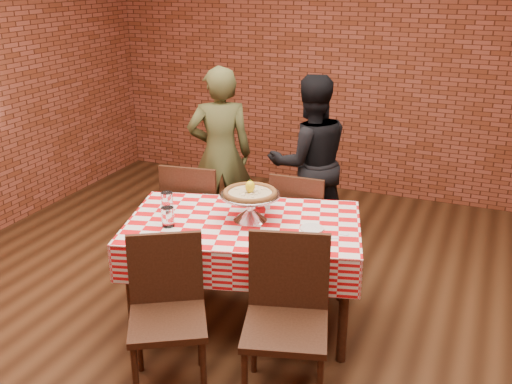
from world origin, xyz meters
TOP-DOWN VIEW (x-y plane):
  - ground at (0.00, 0.00)m, footprint 6.00×6.00m
  - back_wall at (0.00, 3.00)m, footprint 5.50×0.00m
  - table at (-0.01, 0.15)m, footprint 1.68×1.26m
  - tablecloth at (-0.01, 0.15)m, footprint 1.73×1.31m
  - pizza_stand at (0.01, 0.20)m, footprint 0.56×0.56m
  - pizza at (0.01, 0.20)m, footprint 0.49×0.49m
  - lemon at (0.01, 0.20)m, footprint 0.09×0.09m
  - water_glass_left at (-0.43, -0.10)m, footprint 0.10×0.10m
  - water_glass_right at (-0.57, 0.13)m, footprint 0.10×0.10m
  - side_plate at (0.44, 0.20)m, footprint 0.19×0.19m
  - sweetener_packet_a at (0.61, 0.14)m, footprint 0.06×0.05m
  - sweetener_packet_b at (0.65, 0.21)m, footprint 0.05×0.04m
  - condiment_caddy at (0.01, 0.43)m, footprint 0.13×0.12m
  - chair_near_left at (-0.13, -0.66)m, footprint 0.59×0.59m
  - chair_near_right at (0.51, -0.48)m, footprint 0.57×0.57m
  - chair_far_left at (-0.67, 0.74)m, footprint 0.50×0.50m
  - chair_far_right at (0.14, 0.93)m, footprint 0.43×0.43m
  - diner_olive at (-0.78, 1.37)m, footprint 0.68×0.60m
  - diner_black at (-0.00, 1.54)m, footprint 0.93×0.88m

SIDE VIEW (x-z plane):
  - ground at x=0.00m, z-range 0.00..0.00m
  - table at x=-0.01m, z-range 0.00..0.75m
  - chair_far_right at x=0.14m, z-range 0.00..0.89m
  - chair_near_left at x=-0.13m, z-range 0.00..0.91m
  - chair_far_left at x=-0.67m, z-range 0.00..0.93m
  - chair_near_right at x=0.51m, z-range 0.00..0.94m
  - tablecloth at x=-0.01m, z-range 0.50..0.76m
  - diner_black at x=0.00m, z-range 0.00..1.51m
  - sweetener_packet_a at x=0.61m, z-range 0.76..0.76m
  - sweetener_packet_b at x=0.65m, z-range 0.76..0.76m
  - side_plate at x=0.44m, z-range 0.76..0.77m
  - diner_olive at x=-0.78m, z-range 0.00..1.56m
  - water_glass_left at x=-0.43m, z-range 0.76..0.89m
  - water_glass_right at x=-0.57m, z-range 0.76..0.89m
  - condiment_caddy at x=0.01m, z-range 0.76..0.90m
  - pizza_stand at x=0.01m, z-range 0.76..0.94m
  - pizza at x=0.01m, z-range 0.93..0.96m
  - lemon at x=0.01m, z-range 0.95..1.03m
  - back_wall at x=0.00m, z-range -1.30..4.20m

